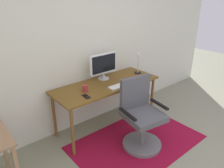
# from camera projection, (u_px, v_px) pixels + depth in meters

# --- Properties ---
(wall_back) EXTENTS (6.00, 0.10, 2.60)m
(wall_back) POSITION_uv_depth(u_px,v_px,m) (95.00, 44.00, 3.46)
(wall_back) COLOR silver
(wall_back) RESTS_ON ground
(area_rug) EXTENTS (1.87, 1.21, 0.01)m
(area_rug) POSITION_uv_depth(u_px,v_px,m) (137.00, 142.00, 3.23)
(area_rug) COLOR maroon
(area_rug) RESTS_ON ground
(desk) EXTENTS (1.70, 0.66, 0.76)m
(desk) POSITION_uv_depth(u_px,v_px,m) (107.00, 88.00, 3.37)
(desk) COLOR brown
(desk) RESTS_ON ground
(monitor) EXTENTS (0.50, 0.18, 0.42)m
(monitor) POSITION_uv_depth(u_px,v_px,m) (104.00, 64.00, 3.43)
(monitor) COLOR #B2B2B7
(monitor) RESTS_ON desk
(keyboard) EXTENTS (0.43, 0.13, 0.02)m
(keyboard) POSITION_uv_depth(u_px,v_px,m) (122.00, 85.00, 3.26)
(keyboard) COLOR white
(keyboard) RESTS_ON desk
(computer_mouse) EXTENTS (0.06, 0.10, 0.03)m
(computer_mouse) POSITION_uv_depth(u_px,v_px,m) (134.00, 80.00, 3.43)
(computer_mouse) COLOR black
(computer_mouse) RESTS_ON desk
(coffee_cup) EXTENTS (0.08, 0.08, 0.09)m
(coffee_cup) POSITION_uv_depth(u_px,v_px,m) (85.00, 88.00, 3.06)
(coffee_cup) COLOR #9F292D
(coffee_cup) RESTS_ON desk
(cell_phone) EXTENTS (0.08, 0.14, 0.01)m
(cell_phone) POSITION_uv_depth(u_px,v_px,m) (86.00, 96.00, 2.92)
(cell_phone) COLOR black
(cell_phone) RESTS_ON desk
(desk_lamp) EXTENTS (0.11, 0.11, 0.39)m
(desk_lamp) POSITION_uv_depth(u_px,v_px,m) (138.00, 60.00, 3.67)
(desk_lamp) COLOR black
(desk_lamp) RESTS_ON desk
(office_chair) EXTENTS (0.63, 0.57, 1.00)m
(office_chair) POSITION_uv_depth(u_px,v_px,m) (141.00, 119.00, 3.05)
(office_chair) COLOR slate
(office_chair) RESTS_ON ground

